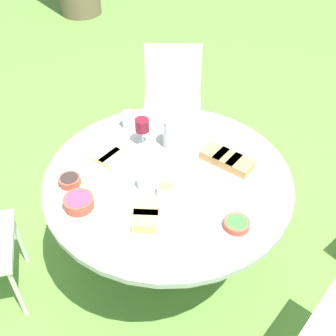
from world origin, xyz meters
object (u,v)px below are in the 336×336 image
at_px(chair_near_right, 173,94).
at_px(water_pitcher, 173,133).
at_px(wine_glass, 142,126).
at_px(dining_table, 168,188).

bearing_deg(chair_near_right, water_pitcher, -131.58).
bearing_deg(water_pitcher, wine_glass, 131.39).
bearing_deg(wine_glass, dining_table, -104.06).
relative_size(chair_near_right, wine_glass, 5.32).
height_order(dining_table, water_pitcher, water_pitcher).
relative_size(dining_table, chair_near_right, 1.52).
height_order(water_pitcher, wine_glass, water_pitcher).
distance_m(dining_table, wine_glass, 0.39).
bearing_deg(wine_glass, chair_near_right, 37.01).
distance_m(water_pitcher, wine_glass, 0.18).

